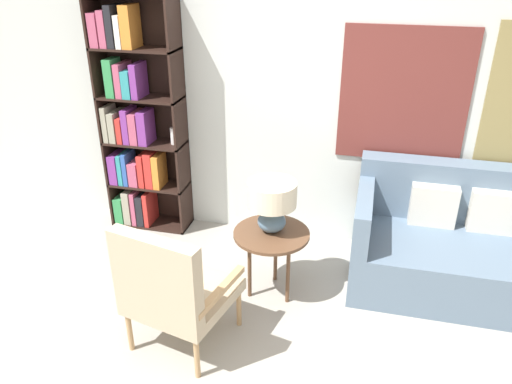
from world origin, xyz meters
TOP-DOWN VIEW (x-y plane):
  - wall_back at (0.06, 2.03)m, footprint 6.40×0.08m
  - bookshelf at (-1.25, 1.84)m, footprint 0.74×0.30m
  - armchair at (-0.31, 0.31)m, footprint 0.73×0.75m
  - couch at (1.58, 1.55)m, footprint 1.64×0.94m
  - side_table at (0.17, 1.06)m, footprint 0.57×0.57m
  - table_lamp at (0.17, 1.09)m, footprint 0.36×0.36m

SIDE VIEW (x-z plane):
  - couch at x=1.58m, z-range -0.12..0.79m
  - side_table at x=0.17m, z-range 0.22..0.76m
  - armchair at x=-0.31m, z-range 0.04..0.98m
  - table_lamp at x=0.17m, z-range 0.60..1.00m
  - bookshelf at x=-1.25m, z-range -0.06..2.05m
  - wall_back at x=0.06m, z-range 0.00..2.70m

